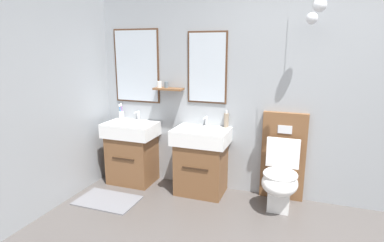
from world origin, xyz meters
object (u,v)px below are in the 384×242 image
at_px(vanity_sink_right, 201,159).
at_px(toilet, 281,172).
at_px(vanity_sink_left, 133,151).
at_px(soap_dispenser, 226,120).
at_px(toothbrush_cup, 121,114).

relative_size(vanity_sink_right, toilet, 0.78).
xyz_separation_m(vanity_sink_left, vanity_sink_right, (0.92, 0.00, 0.00)).
bearing_deg(vanity_sink_left, soap_dispenser, 8.15).
relative_size(vanity_sink_right, toothbrush_cup, 3.87).
relative_size(vanity_sink_left, soap_dispenser, 3.85).
relative_size(vanity_sink_left, vanity_sink_right, 1.00).
relative_size(toilet, soap_dispenser, 4.95).
xyz_separation_m(vanity_sink_right, toilet, (0.91, -0.00, -0.03)).
xyz_separation_m(toilet, soap_dispenser, (-0.66, 0.17, 0.49)).
bearing_deg(toothbrush_cup, vanity_sink_left, -33.59).
bearing_deg(toilet, vanity_sink_left, 179.88).
bearing_deg(vanity_sink_right, soap_dispenser, 34.18).
height_order(vanity_sink_right, toilet, toilet).
height_order(vanity_sink_left, toilet, toilet).
bearing_deg(toothbrush_cup, soap_dispenser, 0.41).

